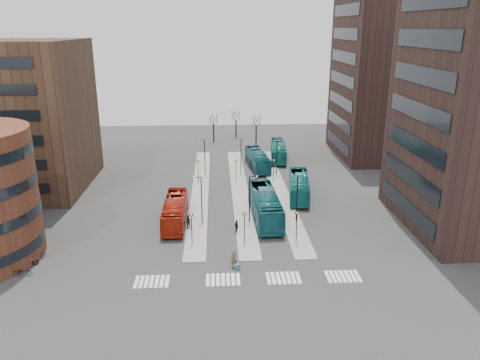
{
  "coord_description": "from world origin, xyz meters",
  "views": [
    {
      "loc": [
        -1.44,
        -36.79,
        23.82
      ],
      "look_at": [
        1.52,
        20.15,
        5.0
      ],
      "focal_mm": 35.0,
      "sensor_mm": 36.0,
      "label": 1
    }
  ],
  "objects_px": {
    "teal_bus_d": "(278,151)",
    "traveller": "(234,259)",
    "commuter_a": "(188,222)",
    "red_bus": "(175,211)",
    "teal_bus_a": "(265,205)",
    "suitcase": "(237,267)",
    "commuter_b": "(237,227)",
    "commuter_c": "(260,217)",
    "teal_bus_c": "(299,186)",
    "bicycle_near": "(23,272)",
    "bicycle_far": "(36,255)",
    "teal_bus_b": "(257,160)",
    "bicycle_mid": "(30,262)"
  },
  "relations": [
    {
      "from": "teal_bus_b",
      "to": "bicycle_near",
      "type": "xyz_separation_m",
      "value": [
        -26.68,
        -36.04,
        -1.08
      ]
    },
    {
      "from": "teal_bus_d",
      "to": "traveller",
      "type": "bearing_deg",
      "value": -97.86
    },
    {
      "from": "teal_bus_b",
      "to": "bicycle_far",
      "type": "bearing_deg",
      "value": -135.92
    },
    {
      "from": "teal_bus_b",
      "to": "commuter_b",
      "type": "height_order",
      "value": "teal_bus_b"
    },
    {
      "from": "teal_bus_d",
      "to": "bicycle_mid",
      "type": "distance_m",
      "value": 50.4
    },
    {
      "from": "suitcase",
      "to": "teal_bus_c",
      "type": "height_order",
      "value": "teal_bus_c"
    },
    {
      "from": "suitcase",
      "to": "teal_bus_b",
      "type": "distance_m",
      "value": 36.2
    },
    {
      "from": "teal_bus_b",
      "to": "teal_bus_d",
      "type": "height_order",
      "value": "teal_bus_d"
    },
    {
      "from": "teal_bus_a",
      "to": "teal_bus_c",
      "type": "relative_size",
      "value": 1.16
    },
    {
      "from": "traveller",
      "to": "bicycle_far",
      "type": "bearing_deg",
      "value": 171.88
    },
    {
      "from": "teal_bus_d",
      "to": "traveller",
      "type": "relative_size",
      "value": 6.13
    },
    {
      "from": "teal_bus_b",
      "to": "traveller",
      "type": "relative_size",
      "value": 5.95
    },
    {
      "from": "teal_bus_c",
      "to": "traveller",
      "type": "xyz_separation_m",
      "value": [
        -10.32,
        -20.68,
        -0.65
      ]
    },
    {
      "from": "commuter_c",
      "to": "teal_bus_a",
      "type": "bearing_deg",
      "value": 147.76
    },
    {
      "from": "commuter_c",
      "to": "bicycle_near",
      "type": "relative_size",
      "value": 0.84
    },
    {
      "from": "teal_bus_c",
      "to": "traveller",
      "type": "bearing_deg",
      "value": -108.41
    },
    {
      "from": "suitcase",
      "to": "bicycle_far",
      "type": "bearing_deg",
      "value": -178.16
    },
    {
      "from": "teal_bus_b",
      "to": "commuter_a",
      "type": "xyz_separation_m",
      "value": [
        -10.81,
        -25.33,
        -0.67
      ]
    },
    {
      "from": "traveller",
      "to": "commuter_a",
      "type": "relative_size",
      "value": 1.06
    },
    {
      "from": "teal_bus_a",
      "to": "commuter_b",
      "type": "relative_size",
      "value": 7.82
    },
    {
      "from": "teal_bus_c",
      "to": "commuter_b",
      "type": "bearing_deg",
      "value": -120.07
    },
    {
      "from": "commuter_c",
      "to": "bicycle_mid",
      "type": "distance_m",
      "value": 26.96
    },
    {
      "from": "red_bus",
      "to": "teal_bus_a",
      "type": "height_order",
      "value": "teal_bus_a"
    },
    {
      "from": "commuter_c",
      "to": "bicycle_far",
      "type": "relative_size",
      "value": 0.82
    },
    {
      "from": "teal_bus_c",
      "to": "commuter_b",
      "type": "height_order",
      "value": "teal_bus_c"
    },
    {
      "from": "commuter_c",
      "to": "bicycle_far",
      "type": "xyz_separation_m",
      "value": [
        -24.95,
        -8.57,
        -0.27
      ]
    },
    {
      "from": "commuter_a",
      "to": "red_bus",
      "type": "bearing_deg",
      "value": -63.88
    },
    {
      "from": "bicycle_far",
      "to": "teal_bus_a",
      "type": "bearing_deg",
      "value": -89.53
    },
    {
      "from": "suitcase",
      "to": "commuter_a",
      "type": "bearing_deg",
      "value": 129.02
    },
    {
      "from": "teal_bus_c",
      "to": "bicycle_mid",
      "type": "height_order",
      "value": "teal_bus_c"
    },
    {
      "from": "commuter_a",
      "to": "teal_bus_d",
      "type": "bearing_deg",
      "value": -130.32
    },
    {
      "from": "commuter_c",
      "to": "bicycle_near",
      "type": "height_order",
      "value": "commuter_c"
    },
    {
      "from": "bicycle_near",
      "to": "teal_bus_c",
      "type": "bearing_deg",
      "value": -59.28
    },
    {
      "from": "bicycle_near",
      "to": "teal_bus_a",
      "type": "bearing_deg",
      "value": -65.81
    },
    {
      "from": "bicycle_near",
      "to": "bicycle_far",
      "type": "relative_size",
      "value": 0.97
    },
    {
      "from": "teal_bus_d",
      "to": "bicycle_near",
      "type": "xyz_separation_m",
      "value": [
        -31.1,
        -41.62,
        -1.12
      ]
    },
    {
      "from": "commuter_a",
      "to": "teal_bus_c",
      "type": "bearing_deg",
      "value": -159.73
    },
    {
      "from": "suitcase",
      "to": "teal_bus_d",
      "type": "relative_size",
      "value": 0.05
    },
    {
      "from": "commuter_b",
      "to": "bicycle_mid",
      "type": "relative_size",
      "value": 1.02
    },
    {
      "from": "red_bus",
      "to": "bicycle_near",
      "type": "distance_m",
      "value": 19.08
    },
    {
      "from": "traveller",
      "to": "commuter_c",
      "type": "relative_size",
      "value": 1.24
    },
    {
      "from": "bicycle_mid",
      "to": "red_bus",
      "type": "bearing_deg",
      "value": -71.65
    },
    {
      "from": "commuter_c",
      "to": "bicycle_far",
      "type": "height_order",
      "value": "commuter_c"
    },
    {
      "from": "teal_bus_c",
      "to": "teal_bus_d",
      "type": "relative_size",
      "value": 1.0
    },
    {
      "from": "suitcase",
      "to": "bicycle_mid",
      "type": "xyz_separation_m",
      "value": [
        -21.51,
        1.75,
        0.2
      ]
    },
    {
      "from": "teal_bus_d",
      "to": "commuter_a",
      "type": "distance_m",
      "value": 34.46
    },
    {
      "from": "bicycle_mid",
      "to": "commuter_a",
      "type": "bearing_deg",
      "value": -79.97
    },
    {
      "from": "suitcase",
      "to": "commuter_b",
      "type": "relative_size",
      "value": 0.35
    },
    {
      "from": "commuter_b",
      "to": "bicycle_far",
      "type": "height_order",
      "value": "commuter_b"
    },
    {
      "from": "teal_bus_d",
      "to": "teal_bus_c",
      "type": "bearing_deg",
      "value": -83.11
    }
  ]
}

